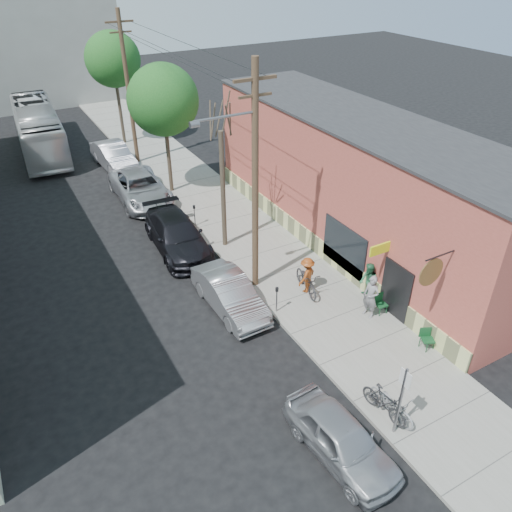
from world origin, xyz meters
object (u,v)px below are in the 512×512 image
patron_grey (371,297)px  patron_green (368,282)px  patio_chair_a (381,304)px  car_2 (177,235)px  car_4 (114,156)px  tree_bare (223,191)px  patio_chair_b (428,339)px  parked_bike_b (392,404)px  car_0 (341,439)px  car_3 (141,188)px  parking_meter_far (194,212)px  parking_meter_near (277,296)px  parked_bike_a (384,403)px  sign_post (401,395)px  tree_leafy_mid (163,100)px  car_1 (230,294)px  bus (38,129)px  tree_leafy_far (113,59)px  utility_pole_near (254,179)px  cyclist (307,275)px

patron_grey → patron_green: bearing=131.5°
patio_chair_a → patron_grey: size_ratio=0.45×
car_2 → car_4: size_ratio=1.13×
tree_bare → patio_chair_b: bearing=-72.8°
patio_chair_a → parked_bike_b: bearing=-123.2°
car_2 → car_0: bearing=-87.2°
patio_chair_b → car_0: (-5.80, -2.09, 0.13)m
car_0 → car_3: bearing=84.9°
tree_bare → patron_grey: (2.71, -8.25, -2.06)m
parking_meter_far → tree_bare: tree_bare is taller
parking_meter_near → parked_bike_a: (0.24, -6.47, -0.27)m
sign_post → parking_meter_near: size_ratio=2.26×
sign_post → parked_bike_a: bearing=78.7°
parking_meter_far → tree_leafy_mid: size_ratio=0.16×
car_0 → car_1: car_1 is taller
parked_bike_a → tree_bare: bearing=81.6°
tree_bare → car_2: bearing=156.5°
tree_leafy_mid → patron_grey: bearing=-80.3°
parking_meter_far → patron_grey: bearing=-73.3°
car_3 → bus: bus is taller
parking_meter_far → car_1: bearing=-101.9°
bus → patio_chair_a: bearing=-68.2°
sign_post → parking_meter_near: sign_post is taller
tree_bare → car_2: (-2.24, 0.97, -2.35)m
parking_meter_far → tree_leafy_mid: 7.01m
tree_bare → tree_leafy_far: bearing=90.0°
parked_bike_b → car_2: bearing=95.2°
tree_leafy_mid → bus: size_ratio=0.64×
bus → parking_meter_near: bearing=-74.7°
parked_bike_b → parking_meter_near: bearing=90.3°
utility_pole_near → car_4: utility_pole_near is taller
car_2 → car_3: size_ratio=0.96×
tree_leafy_far → car_1: tree_leafy_far is taller
tree_bare → car_4: tree_bare is taller
parked_bike_a → sign_post: bearing=-108.3°
car_1 → car_2: car_2 is taller
parking_meter_far → car_2: bearing=-135.5°
utility_pole_near → tree_bare: utility_pole_near is taller
patio_chair_a → patron_grey: 0.78m
parking_meter_near → car_3: (-1.50, 13.52, -0.14)m
patron_grey → parked_bike_a: patron_grey is taller
utility_pole_near → car_2: (-1.83, 4.86, -4.56)m
parking_meter_far → cyclist: 8.36m
patio_chair_a → bus: size_ratio=0.07×
utility_pole_near → patio_chair_b: bearing=-61.7°
patio_chair_a → parked_bike_b: (-3.35, -4.36, 0.07)m
utility_pole_near → car_2: size_ratio=1.72×
patio_chair_a → car_0: (-5.70, -4.67, 0.13)m
tree_leafy_far → patron_grey: (2.71, -26.13, -5.22)m
cyclist → parking_meter_near: bearing=-6.2°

